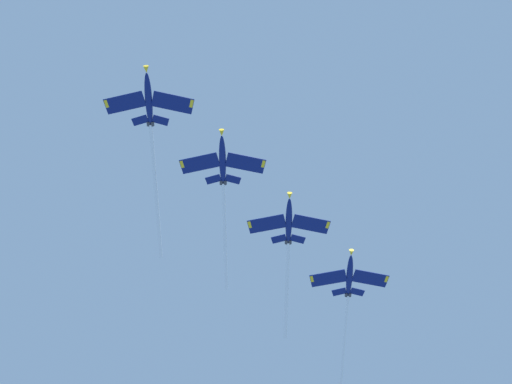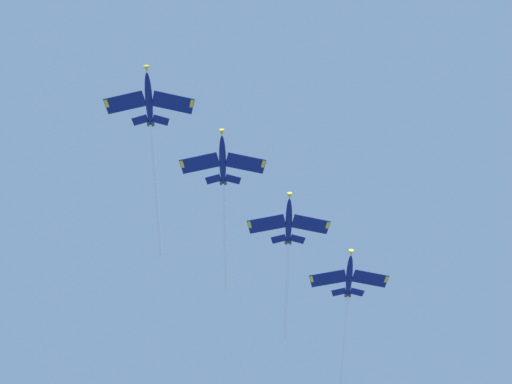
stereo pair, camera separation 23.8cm
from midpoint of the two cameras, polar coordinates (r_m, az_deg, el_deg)
jet_lead at (r=155.72m, az=-8.71°, el=4.75°), size 46.10×22.32×9.75m
jet_second at (r=159.90m, az=-2.71°, el=0.46°), size 41.56×20.77×8.90m
jet_third at (r=166.91m, az=2.74°, el=-4.62°), size 40.07×20.69×9.37m
jet_fourth at (r=176.86m, az=7.75°, el=-8.55°), size 43.51×21.67×9.51m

